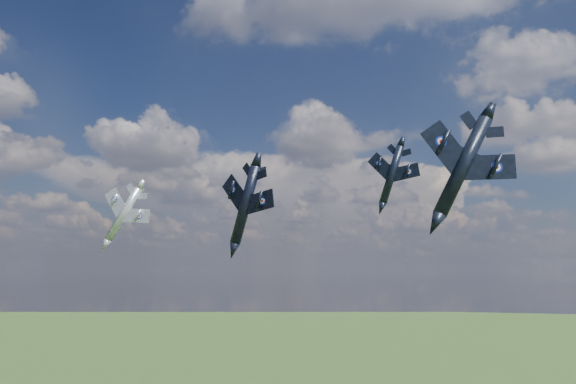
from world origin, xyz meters
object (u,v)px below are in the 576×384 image
(jet_left_silver, at_px, (124,214))
(jet_high_navy, at_px, (392,174))
(jet_right_navy, at_px, (463,166))
(jet_lead_navy, at_px, (245,204))

(jet_left_silver, bearing_deg, jet_high_navy, 2.27)
(jet_right_navy, bearing_deg, jet_high_navy, 95.88)
(jet_lead_navy, xyz_separation_m, jet_left_silver, (-27.37, 14.65, 0.92))
(jet_left_silver, bearing_deg, jet_lead_navy, -31.83)
(jet_right_navy, relative_size, jet_high_navy, 1.14)
(jet_high_navy, height_order, jet_left_silver, jet_high_navy)
(jet_right_navy, bearing_deg, jet_lead_navy, 144.52)
(jet_lead_navy, bearing_deg, jet_high_navy, 72.48)
(jet_lead_navy, relative_size, jet_right_navy, 0.99)
(jet_right_navy, relative_size, jet_left_silver, 1.05)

